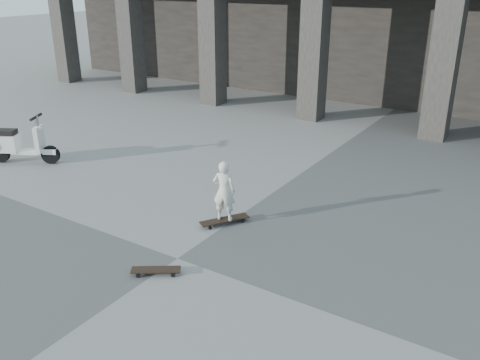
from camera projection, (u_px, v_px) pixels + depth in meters
The scene contains 6 objects.
ground at pixel (177, 259), 7.74m from camera, with size 90.00×90.00×0.00m, color #4D4D4B.
colonnade at pixel (429, 6), 17.35m from camera, with size 28.00×8.82×6.00m.
longboard at pixel (224, 220), 8.80m from camera, with size 0.63×0.85×0.09m.
skateboard_spare at pixel (156, 270), 7.32m from camera, with size 0.69×0.55×0.08m.
child at pixel (224, 191), 8.59m from camera, with size 0.39×0.26×1.07m, color beige.
scooter at pixel (12, 144), 11.54m from camera, with size 1.47×0.92×1.12m.
Camera 1 is at (4.43, -5.15, 4.03)m, focal length 38.00 mm.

